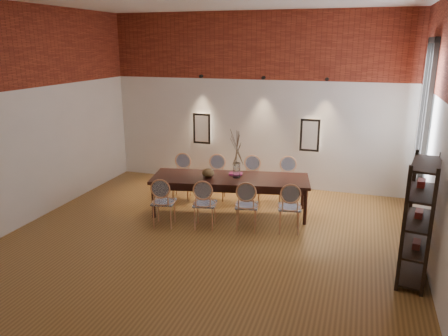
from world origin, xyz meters
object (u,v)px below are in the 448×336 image
(vase, at_px, (237,170))
(book, at_px, (236,174))
(dining_table, at_px, (230,195))
(chair_near_d, at_px, (290,207))
(chair_far_a, at_px, (182,177))
(chair_near_b, at_px, (205,204))
(chair_far_c, at_px, (252,180))
(chair_far_d, at_px, (288,181))
(shelving_rack, at_px, (419,220))
(chair_near_a, at_px, (164,202))
(chair_near_c, at_px, (247,205))
(bowl, at_px, (208,173))
(chair_far_b, at_px, (216,179))

(vase, distance_m, book, 0.25)
(dining_table, xyz_separation_m, chair_near_d, (1.28, -0.54, 0.09))
(book, bearing_deg, chair_far_a, 166.38)
(chair_near_b, xyz_separation_m, chair_far_a, (-1.05, 1.38, 0.00))
(chair_far_c, xyz_separation_m, vase, (-0.11, -0.81, 0.43))
(chair_near_b, height_order, book, chair_near_b)
(dining_table, relative_size, chair_far_d, 3.27)
(chair_far_a, bearing_deg, chair_near_d, 146.13)
(chair_far_a, relative_size, shelving_rack, 0.52)
(chair_near_a, xyz_separation_m, chair_far_c, (1.22, 1.81, 0.00))
(chair_far_d, bearing_deg, chair_far_c, -0.00)
(chair_near_d, xyz_separation_m, chair_far_c, (-1.05, 1.38, 0.00))
(chair_near_c, bearing_deg, shelving_rack, -29.48)
(dining_table, relative_size, chair_far_c, 3.27)
(chair_near_c, relative_size, book, 3.62)
(chair_near_c, xyz_separation_m, bowl, (-0.94, 0.56, 0.37))
(dining_table, height_order, chair_far_b, chair_far_b)
(chair_near_c, height_order, chair_near_d, same)
(chair_near_b, relative_size, chair_near_d, 1.00)
(dining_table, distance_m, chair_near_b, 0.87)
(chair_near_c, distance_m, chair_far_b, 1.73)
(chair_near_a, distance_m, chair_near_b, 0.77)
(chair_near_a, bearing_deg, chair_far_c, 45.19)
(chair_near_b, relative_size, vase, 3.13)
(chair_near_a, height_order, chair_far_d, same)
(dining_table, xyz_separation_m, vase, (0.12, 0.02, 0.53))
(chair_near_b, xyz_separation_m, chair_near_c, (0.76, 0.15, 0.00))
(chair_near_d, height_order, chair_far_a, same)
(chair_far_c, bearing_deg, chair_near_b, 63.59)
(chair_near_b, height_order, bowl, chair_near_b)
(bowl, height_order, book, bowl)
(chair_near_c, relative_size, chair_far_b, 1.00)
(chair_near_b, height_order, vase, vase)
(chair_near_b, xyz_separation_m, chair_far_c, (0.46, 1.67, 0.00))
(chair_near_a, height_order, chair_far_b, same)
(chair_near_d, distance_m, vase, 1.36)
(dining_table, bearing_deg, bowl, -173.42)
(chair_near_b, distance_m, chair_near_d, 1.54)
(chair_far_c, xyz_separation_m, shelving_rack, (3.04, -2.44, 0.43))
(bowl, bearing_deg, book, 36.98)
(chair_near_a, distance_m, vase, 1.56)
(chair_near_c, distance_m, vase, 0.92)
(chair_far_b, xyz_separation_m, chair_far_c, (0.76, 0.15, 0.00))
(chair_far_c, bearing_deg, chair_near_d, 116.41)
(chair_near_a, distance_m, chair_far_c, 2.18)
(chair_near_c, relative_size, bowl, 3.92)
(chair_near_d, distance_m, chair_far_b, 2.18)
(chair_near_d, xyz_separation_m, book, (-1.23, 0.76, 0.30))
(chair_near_c, xyz_separation_m, book, (-0.47, 0.91, 0.30))
(chair_far_b, height_order, shelving_rack, shelving_rack)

